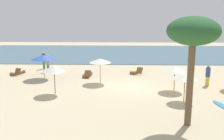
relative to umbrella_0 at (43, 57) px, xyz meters
The scene contains 15 objects.
ground_plane 8.33m from the umbrella_0, 19.38° to the right, with size 60.00×60.00×0.00m, color beige.
ocean_water 16.34m from the umbrella_0, 61.92° to the left, with size 48.00×16.00×0.06m, color #476B7F.
umbrella_0 is the anchor object (origin of this frame).
umbrella_3 11.66m from the umbrella_0, 17.49° to the right, with size 1.80×1.80×1.95m.
umbrella_4 5.39m from the umbrella_0, 14.26° to the right, with size 1.84×1.84×2.13m.
umbrella_5 12.79m from the umbrella_0, 27.72° to the right, with size 1.72×1.72×1.97m.
umbrella_6 4.99m from the umbrella_0, 65.64° to the right, with size 1.71×1.71×2.21m.
lounger_0 4.36m from the umbrella_0, 11.97° to the left, with size 0.80×1.72×0.72m.
lounger_1 3.78m from the umbrella_0, 154.10° to the left, with size 1.17×1.74×0.74m.
lounger_2 8.99m from the umbrella_0, 14.78° to the left, with size 1.29×1.75×0.71m.
person_0 14.34m from the umbrella_0, ahead, with size 0.42×0.42×1.73m.
person_1 4.38m from the umbrella_0, 105.24° to the left, with size 0.37×0.37×1.82m.
person_2 2.96m from the umbrella_0, 96.77° to the left, with size 0.37×0.37×1.74m.
palm_0 14.83m from the umbrella_0, 42.97° to the right, with size 2.74×2.74×5.90m.
surfboard 15.43m from the umbrella_0, 26.87° to the right, with size 1.03×2.31×0.07m.
Camera 1 is at (-0.79, -21.36, 6.28)m, focal length 43.91 mm.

